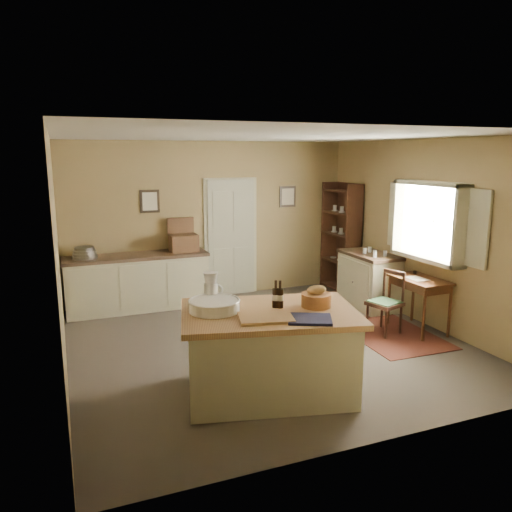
{
  "coord_description": "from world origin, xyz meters",
  "views": [
    {
      "loc": [
        -2.46,
        -5.78,
        2.48
      ],
      "look_at": [
        -0.05,
        0.26,
        1.15
      ],
      "focal_mm": 35.0,
      "sensor_mm": 36.0,
      "label": 1
    }
  ],
  "objects_px": {
    "right_cabinet": "(369,280)",
    "shelving_unit": "(343,237)",
    "writing_desk": "(419,285)",
    "work_island": "(268,350)",
    "desk_chair": "(385,304)",
    "sideboard": "(138,280)"
  },
  "relations": [
    {
      "from": "work_island",
      "to": "right_cabinet",
      "type": "relative_size",
      "value": 1.87
    },
    {
      "from": "sideboard",
      "to": "shelving_unit",
      "type": "xyz_separation_m",
      "value": [
        3.69,
        -0.2,
        0.5
      ]
    },
    {
      "from": "writing_desk",
      "to": "desk_chair",
      "type": "xyz_separation_m",
      "value": [
        -0.52,
        0.08,
        -0.23
      ]
    },
    {
      "from": "right_cabinet",
      "to": "desk_chair",
      "type": "bearing_deg",
      "value": -114.19
    },
    {
      "from": "work_island",
      "to": "sideboard",
      "type": "height_order",
      "value": "work_island"
    },
    {
      "from": "writing_desk",
      "to": "desk_chair",
      "type": "distance_m",
      "value": 0.57
    },
    {
      "from": "work_island",
      "to": "desk_chair",
      "type": "relative_size",
      "value": 2.33
    },
    {
      "from": "right_cabinet",
      "to": "shelving_unit",
      "type": "bearing_deg",
      "value": 82.05
    },
    {
      "from": "sideboard",
      "to": "writing_desk",
      "type": "height_order",
      "value": "sideboard"
    },
    {
      "from": "writing_desk",
      "to": "right_cabinet",
      "type": "bearing_deg",
      "value": 90.01
    },
    {
      "from": "sideboard",
      "to": "desk_chair",
      "type": "bearing_deg",
      "value": -38.84
    },
    {
      "from": "work_island",
      "to": "shelving_unit",
      "type": "bearing_deg",
      "value": 62.28
    },
    {
      "from": "desk_chair",
      "to": "shelving_unit",
      "type": "relative_size",
      "value": 0.44
    },
    {
      "from": "writing_desk",
      "to": "desk_chair",
      "type": "height_order",
      "value": "desk_chair"
    },
    {
      "from": "work_island",
      "to": "desk_chair",
      "type": "xyz_separation_m",
      "value": [
        2.22,
        1.06,
        -0.05
      ]
    },
    {
      "from": "sideboard",
      "to": "desk_chair",
      "type": "relative_size",
      "value": 2.63
    },
    {
      "from": "writing_desk",
      "to": "right_cabinet",
      "type": "distance_m",
      "value": 1.24
    },
    {
      "from": "right_cabinet",
      "to": "shelving_unit",
      "type": "height_order",
      "value": "shelving_unit"
    },
    {
      "from": "work_island",
      "to": "right_cabinet",
      "type": "height_order",
      "value": "work_island"
    },
    {
      "from": "writing_desk",
      "to": "right_cabinet",
      "type": "height_order",
      "value": "right_cabinet"
    },
    {
      "from": "writing_desk",
      "to": "shelving_unit",
      "type": "xyz_separation_m",
      "value": [
        0.15,
        2.32,
        0.32
      ]
    },
    {
      "from": "work_island",
      "to": "right_cabinet",
      "type": "distance_m",
      "value": 3.51
    }
  ]
}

